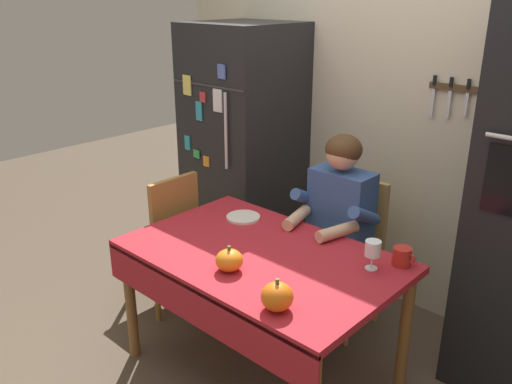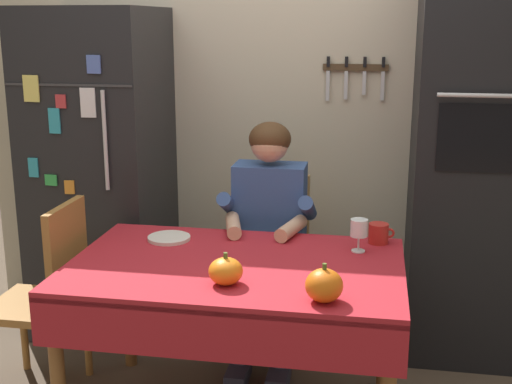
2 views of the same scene
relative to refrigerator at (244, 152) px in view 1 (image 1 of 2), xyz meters
name	(u,v)px [view 1 (image 1 of 2)]	position (x,y,z in m)	size (l,w,h in m)	color
ground_plane	(248,379)	(0.95, -0.96, -0.90)	(10.00, 10.00, 0.00)	brown
back_wall_assembly	(401,108)	(1.00, 0.39, 0.40)	(3.70, 0.13, 2.60)	beige
refrigerator	(244,152)	(0.00, 0.00, 0.00)	(0.68, 0.71, 1.80)	black
dining_table	(258,269)	(0.95, -0.88, -0.24)	(1.40, 0.90, 0.74)	brown
chair_behind_person	(349,246)	(0.99, -0.09, -0.39)	(0.40, 0.40, 0.93)	tan
seated_person	(334,221)	(0.99, -0.28, -0.16)	(0.47, 0.55, 1.25)	#38384C
chair_left_side	(167,236)	(0.05, -0.78, -0.39)	(0.40, 0.40, 0.93)	#9E6B33
coffee_mug	(402,256)	(1.54, -0.49, -0.11)	(0.12, 0.09, 0.09)	#B2231E
wine_glass	(373,249)	(1.45, -0.63, -0.06)	(0.08, 0.08, 0.15)	white
pumpkin_large	(277,297)	(1.35, -1.20, -0.10)	(0.14, 0.14, 0.15)	orange
pumpkin_medium	(229,260)	(0.96, -1.10, -0.11)	(0.13, 0.13, 0.13)	orange
serving_tray	(243,217)	(0.58, -0.61, -0.15)	(0.20, 0.20, 0.02)	silver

